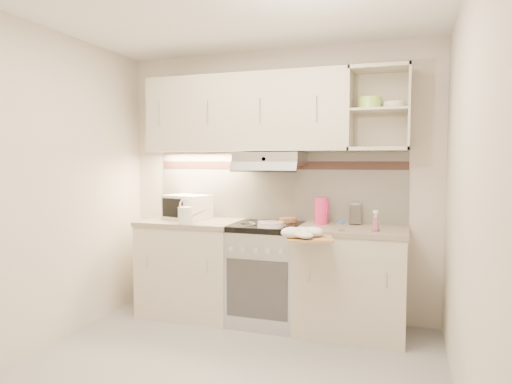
{
  "coord_description": "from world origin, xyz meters",
  "views": [
    {
      "loc": [
        1.19,
        -2.78,
        1.47
      ],
      "look_at": [
        -0.05,
        0.95,
        1.19
      ],
      "focal_mm": 32.0,
      "sensor_mm": 36.0,
      "label": 1
    }
  ],
  "objects_px": {
    "electric_range": "(267,273)",
    "pink_pitcher": "(322,211)",
    "microwave": "(187,207)",
    "cutting_board": "(309,238)",
    "spray_bottle": "(376,223)",
    "glass_jar": "(355,213)",
    "watering_can": "(187,214)",
    "plate_stack": "(271,225)"
  },
  "relations": [
    {
      "from": "electric_range",
      "to": "pink_pitcher",
      "type": "height_order",
      "value": "pink_pitcher"
    },
    {
      "from": "glass_jar",
      "to": "cutting_board",
      "type": "relative_size",
      "value": 0.56
    },
    {
      "from": "glass_jar",
      "to": "watering_can",
      "type": "bearing_deg",
      "value": -163.77
    },
    {
      "from": "watering_can",
      "to": "pink_pitcher",
      "type": "xyz_separation_m",
      "value": [
        1.15,
        0.35,
        0.04
      ]
    },
    {
      "from": "plate_stack",
      "to": "pink_pitcher",
      "type": "height_order",
      "value": "pink_pitcher"
    },
    {
      "from": "glass_jar",
      "to": "cutting_board",
      "type": "distance_m",
      "value": 0.72
    },
    {
      "from": "electric_range",
      "to": "pink_pitcher",
      "type": "distance_m",
      "value": 0.75
    },
    {
      "from": "microwave",
      "to": "cutting_board",
      "type": "bearing_deg",
      "value": -5.98
    },
    {
      "from": "watering_can",
      "to": "electric_range",
      "type": "bearing_deg",
      "value": 12.37
    },
    {
      "from": "watering_can",
      "to": "glass_jar",
      "type": "height_order",
      "value": "watering_can"
    },
    {
      "from": "electric_range",
      "to": "glass_jar",
      "type": "distance_m",
      "value": 0.95
    },
    {
      "from": "plate_stack",
      "to": "spray_bottle",
      "type": "relative_size",
      "value": 1.24
    },
    {
      "from": "watering_can",
      "to": "spray_bottle",
      "type": "distance_m",
      "value": 1.64
    },
    {
      "from": "electric_range",
      "to": "spray_bottle",
      "type": "bearing_deg",
      "value": -8.38
    },
    {
      "from": "plate_stack",
      "to": "pink_pitcher",
      "type": "bearing_deg",
      "value": 39.67
    },
    {
      "from": "glass_jar",
      "to": "spray_bottle",
      "type": "height_order",
      "value": "glass_jar"
    },
    {
      "from": "watering_can",
      "to": "cutting_board",
      "type": "relative_size",
      "value": 0.78
    },
    {
      "from": "watering_can",
      "to": "pink_pitcher",
      "type": "relative_size",
      "value": 1.15
    },
    {
      "from": "glass_jar",
      "to": "spray_bottle",
      "type": "distance_m",
      "value": 0.4
    },
    {
      "from": "electric_range",
      "to": "spray_bottle",
      "type": "distance_m",
      "value": 1.09
    },
    {
      "from": "microwave",
      "to": "glass_jar",
      "type": "relative_size",
      "value": 2.46
    },
    {
      "from": "microwave",
      "to": "plate_stack",
      "type": "xyz_separation_m",
      "value": [
        0.93,
        -0.27,
        -0.09
      ]
    },
    {
      "from": "cutting_board",
      "to": "spray_bottle",
      "type": "bearing_deg",
      "value": 16.5
    },
    {
      "from": "spray_bottle",
      "to": "cutting_board",
      "type": "bearing_deg",
      "value": -138.5
    },
    {
      "from": "electric_range",
      "to": "spray_bottle",
      "type": "height_order",
      "value": "spray_bottle"
    },
    {
      "from": "watering_can",
      "to": "glass_jar",
      "type": "bearing_deg",
      "value": 10.88
    },
    {
      "from": "microwave",
      "to": "watering_can",
      "type": "distance_m",
      "value": 0.35
    },
    {
      "from": "plate_stack",
      "to": "cutting_board",
      "type": "relative_size",
      "value": 0.64
    },
    {
      "from": "microwave",
      "to": "glass_jar",
      "type": "xyz_separation_m",
      "value": [
        1.6,
        0.11,
        -0.02
      ]
    },
    {
      "from": "watering_can",
      "to": "spray_bottle",
      "type": "height_order",
      "value": "watering_can"
    },
    {
      "from": "electric_range",
      "to": "cutting_board",
      "type": "bearing_deg",
      "value": -43.25
    },
    {
      "from": "pink_pitcher",
      "to": "watering_can",
      "type": "bearing_deg",
      "value": -140.39
    },
    {
      "from": "electric_range",
      "to": "spray_bottle",
      "type": "xyz_separation_m",
      "value": [
        0.95,
        -0.14,
        0.52
      ]
    },
    {
      "from": "spray_bottle",
      "to": "cutting_board",
      "type": "relative_size",
      "value": 0.52
    },
    {
      "from": "plate_stack",
      "to": "electric_range",
      "type": "bearing_deg",
      "value": 116.06
    },
    {
      "from": "microwave",
      "to": "glass_jar",
      "type": "height_order",
      "value": "microwave"
    },
    {
      "from": "spray_bottle",
      "to": "electric_range",
      "type": "bearing_deg",
      "value": 179.79
    },
    {
      "from": "pink_pitcher",
      "to": "spray_bottle",
      "type": "relative_size",
      "value": 1.31
    },
    {
      "from": "electric_range",
      "to": "pink_pitcher",
      "type": "xyz_separation_m",
      "value": [
        0.47,
        0.14,
        0.57
      ]
    },
    {
      "from": "microwave",
      "to": "watering_can",
      "type": "relative_size",
      "value": 1.76
    },
    {
      "from": "spray_bottle",
      "to": "cutting_board",
      "type": "height_order",
      "value": "spray_bottle"
    },
    {
      "from": "electric_range",
      "to": "pink_pitcher",
      "type": "bearing_deg",
      "value": 16.12
    }
  ]
}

